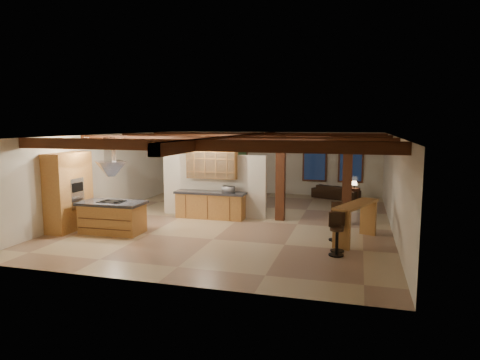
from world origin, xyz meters
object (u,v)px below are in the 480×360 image
Objects in this scene: kitchen_island at (112,217)px; sofa at (336,192)px; dining_table at (234,198)px; bar_counter at (356,216)px.

kitchen_island is 0.97× the size of sofa.
kitchen_island is at bearing -118.95° from dining_table.
bar_counter is (7.09, 0.97, 0.25)m from kitchen_island.
dining_table reaches higher than sofa.
kitchen_island reaches higher than sofa.
bar_counter is at bearing 7.79° from kitchen_island.
kitchen_island is 0.93× the size of bar_counter.
dining_table is (2.40, 4.87, -0.13)m from kitchen_island.
dining_table is at bearing 140.28° from bar_counter.
dining_table is 0.99× the size of sofa.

